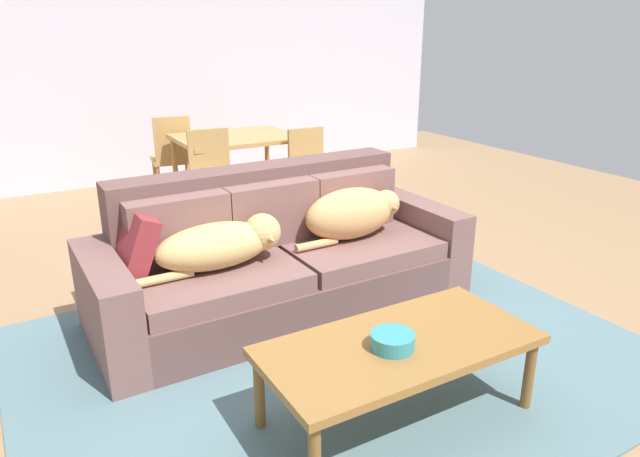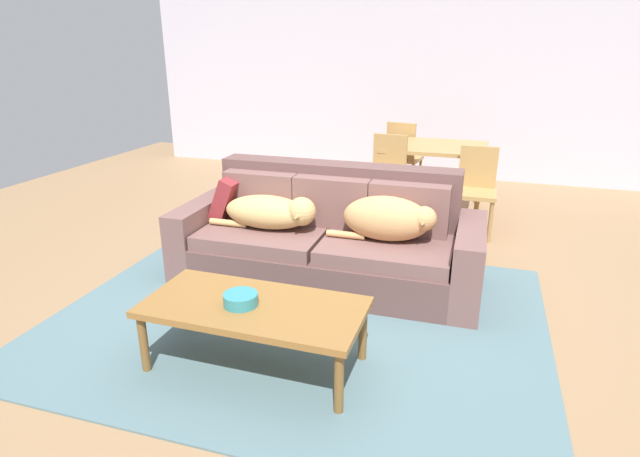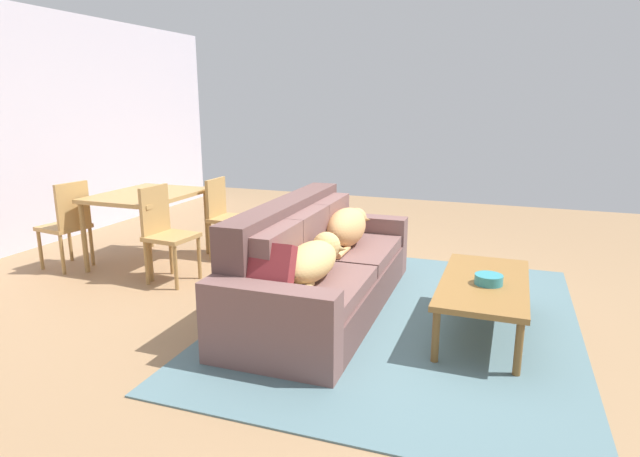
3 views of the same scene
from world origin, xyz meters
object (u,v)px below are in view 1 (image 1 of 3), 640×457
(bowl_on_coffee_table, at_px, (392,341))
(dining_chair_near_left, at_px, (214,177))
(dog_on_right_cushion, at_px, (353,213))
(couch, at_px, (279,259))
(dog_on_left_cushion, at_px, (222,244))
(coffee_table, at_px, (399,349))
(dining_table, at_px, (236,144))
(dining_chair_near_right, at_px, (312,170))
(throw_pillow_by_left_arm, at_px, (134,245))
(dining_chair_far_left, at_px, (172,155))

(bowl_on_coffee_table, height_order, dining_chair_near_left, dining_chair_near_left)
(dog_on_right_cushion, height_order, dining_chair_near_left, dining_chair_near_left)
(couch, distance_m, dog_on_left_cushion, 0.50)
(couch, height_order, coffee_table, couch)
(dog_on_right_cushion, distance_m, dining_table, 2.20)
(dog_on_right_cushion, distance_m, dining_chair_near_right, 1.66)
(dining_chair_near_right, bearing_deg, dining_table, 127.04)
(bowl_on_coffee_table, bearing_deg, dining_chair_near_left, 85.18)
(throw_pillow_by_left_arm, height_order, dining_chair_near_right, dining_chair_near_right)
(throw_pillow_by_left_arm, distance_m, dining_chair_near_left, 1.85)
(throw_pillow_by_left_arm, xyz_separation_m, dining_chair_near_right, (1.93, 1.43, -0.11))
(bowl_on_coffee_table, bearing_deg, coffee_table, 25.05)
(dining_chair_far_left, bearing_deg, throw_pillow_by_left_arm, 77.86)
(couch, bearing_deg, dining_chair_near_right, 53.19)
(dog_on_left_cushion, xyz_separation_m, bowl_on_coffee_table, (0.32, -1.21, -0.11))
(dining_chair_far_left, bearing_deg, coffee_table, 96.03)
(dog_on_left_cushion, bearing_deg, bowl_on_coffee_table, -76.19)
(dog_on_right_cushion, distance_m, bowl_on_coffee_table, 1.39)
(couch, height_order, dining_chair_far_left, dining_chair_far_left)
(bowl_on_coffee_table, relative_size, dining_chair_near_right, 0.23)
(dining_chair_near_right, bearing_deg, dining_chair_far_left, 126.71)
(dog_on_left_cushion, distance_m, dining_chair_near_right, 2.17)
(dog_on_right_cushion, xyz_separation_m, throw_pillow_by_left_arm, (-1.38, 0.13, -0.00))
(dining_chair_near_right, bearing_deg, bowl_on_coffee_table, -112.24)
(dog_on_left_cushion, xyz_separation_m, dining_chair_near_left, (0.56, 1.70, -0.05))
(dining_chair_far_left, bearing_deg, couch, 95.78)
(dog_on_right_cushion, height_order, dining_chair_near_right, dining_chair_near_right)
(coffee_table, height_order, dining_table, dining_table)
(coffee_table, relative_size, bowl_on_coffee_table, 6.44)
(bowl_on_coffee_table, xyz_separation_m, dining_chair_near_left, (0.25, 2.91, 0.06))
(couch, relative_size, dog_on_left_cushion, 2.73)
(couch, bearing_deg, dining_table, 73.76)
(dining_chair_far_left, bearing_deg, bowl_on_coffee_table, 95.14)
(dog_on_left_cushion, xyz_separation_m, throw_pillow_by_left_arm, (-0.46, 0.16, 0.03))
(dining_chair_near_right, xyz_separation_m, dining_chair_far_left, (-0.93, 1.26, 0.01))
(bowl_on_coffee_table, xyz_separation_m, dining_chair_far_left, (0.22, 4.06, 0.05))
(dog_on_right_cushion, relative_size, dining_table, 0.73)
(coffee_table, distance_m, dining_chair_far_left, 4.04)
(dining_table, bearing_deg, coffee_table, -100.16)
(couch, distance_m, coffee_table, 1.31)
(dining_chair_near_left, distance_m, dining_chair_far_left, 1.15)
(throw_pillow_by_left_arm, relative_size, bowl_on_coffee_table, 1.90)
(couch, bearing_deg, dining_chair_near_left, 83.85)
(dog_on_left_cushion, bearing_deg, coffee_table, -72.95)
(dining_table, height_order, dining_chair_far_left, dining_chair_far_left)
(bowl_on_coffee_table, bearing_deg, dining_chair_far_left, 86.88)
(throw_pillow_by_left_arm, xyz_separation_m, dining_table, (1.45, 2.07, 0.08))
(coffee_table, height_order, bowl_on_coffee_table, bowl_on_coffee_table)
(throw_pillow_by_left_arm, xyz_separation_m, dining_chair_near_left, (1.02, 1.54, -0.09))
(dining_chair_far_left, bearing_deg, dog_on_right_cushion, 105.88)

